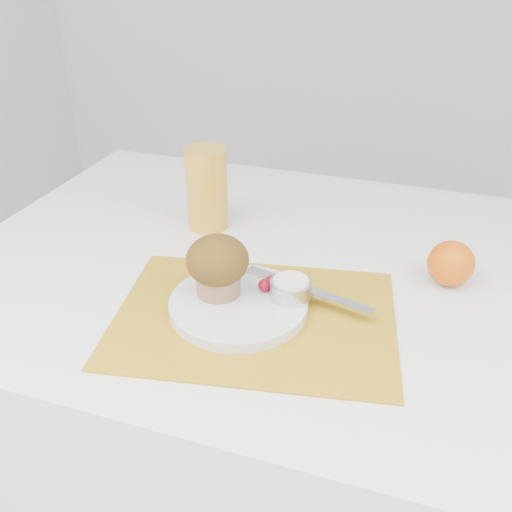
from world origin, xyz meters
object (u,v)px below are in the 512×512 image
(plate, at_px, (238,305))
(muffin, at_px, (218,264))
(orange, at_px, (451,263))
(juice_glass, at_px, (207,188))
(table, at_px, (302,428))

(plate, bearing_deg, muffin, 163.48)
(orange, xyz_separation_m, juice_glass, (-0.44, 0.06, 0.04))
(table, bearing_deg, juice_glass, 158.78)
(muffin, bearing_deg, orange, 27.54)
(juice_glass, distance_m, muffin, 0.26)
(plate, distance_m, muffin, 0.07)
(orange, distance_m, juice_glass, 0.44)
(table, relative_size, orange, 16.65)
(orange, bearing_deg, plate, -148.16)
(juice_glass, bearing_deg, plate, -58.25)
(orange, bearing_deg, muffin, -152.46)
(table, xyz_separation_m, plate, (-0.07, -0.16, 0.39))
(table, distance_m, orange, 0.46)
(plate, height_order, juice_glass, juice_glass)
(orange, height_order, muffin, muffin)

